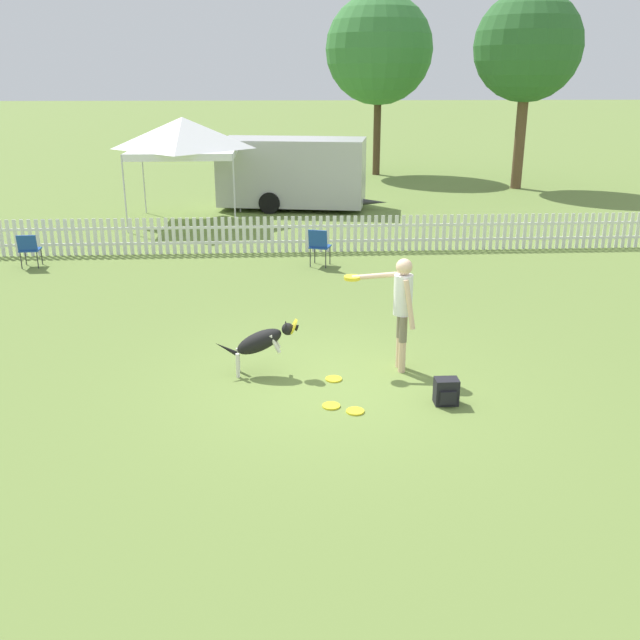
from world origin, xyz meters
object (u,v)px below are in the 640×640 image
at_px(handler_person, 400,301).
at_px(folding_chair_blue_left, 29,248).
at_px(frisbee_midfield, 331,406).
at_px(backpack_on_grass, 446,392).
at_px(leaping_dog, 262,341).
at_px(canopy_tent_main, 183,137).
at_px(frisbee_near_handler, 355,411).
at_px(folding_chair_center, 319,244).
at_px(tree_left_grove, 379,50).
at_px(equipment_trailer, 293,172).
at_px(tree_right_grove, 528,47).
at_px(frisbee_near_dog, 334,379).

height_order(handler_person, folding_chair_blue_left, handler_person).
bearing_deg(frisbee_midfield, backpack_on_grass, -0.06).
xyz_separation_m(leaping_dog, canopy_tent_main, (-2.45, 11.83, 2.00)).
bearing_deg(frisbee_near_handler, folding_chair_blue_left, 130.31).
height_order(folding_chair_center, tree_left_grove, tree_left_grove).
bearing_deg(frisbee_midfield, tree_left_grove, 80.85).
xyz_separation_m(canopy_tent_main, equipment_trailer, (3.25, 2.16, -1.32)).
distance_m(handler_person, tree_right_grove, 19.80).
height_order(backpack_on_grass, equipment_trailer, equipment_trailer).
distance_m(leaping_dog, frisbee_midfield, 1.60).
distance_m(folding_chair_center, canopy_tent_main, 6.98).
bearing_deg(tree_left_grove, frisbee_near_handler, -98.36).
xyz_separation_m(folding_chair_blue_left, canopy_tent_main, (3.01, 5.29, 2.05)).
xyz_separation_m(frisbee_midfield, tree_right_grove, (8.72, 19.04, 5.19)).
distance_m(frisbee_midfield, tree_left_grove, 24.28).
height_order(frisbee_near_handler, folding_chair_center, folding_chair_center).
bearing_deg(tree_left_grove, folding_chair_blue_left, -122.96).
height_order(handler_person, frisbee_near_dog, handler_person).
height_order(frisbee_midfield, tree_left_grove, tree_left_grove).
distance_m(folding_chair_blue_left, tree_left_grove, 19.30).
relative_size(backpack_on_grass, equipment_trailer, 0.06).
bearing_deg(leaping_dog, equipment_trailer, 175.53).
bearing_deg(tree_right_grove, frisbee_near_dog, -115.40).
xyz_separation_m(folding_chair_center, tree_left_grove, (3.50, 16.00, 4.70)).
xyz_separation_m(frisbee_near_handler, folding_chair_blue_left, (-6.71, 7.90, 0.46)).
bearing_deg(backpack_on_grass, equipment_trailer, 96.42).
xyz_separation_m(frisbee_near_handler, frisbee_midfield, (-0.31, 0.18, 0.00)).
height_order(leaping_dog, backpack_on_grass, leaping_dog).
height_order(folding_chair_blue_left, tree_right_grove, tree_right_grove).
bearing_deg(equipment_trailer, handler_person, -74.44).
xyz_separation_m(handler_person, canopy_tent_main, (-4.50, 11.78, 1.43)).
bearing_deg(handler_person, leaping_dog, 90.21).
bearing_deg(frisbee_midfield, equipment_trailer, 90.54).
bearing_deg(folding_chair_center, canopy_tent_main, -37.39).
relative_size(frisbee_near_handler, canopy_tent_main, 0.08).
xyz_separation_m(frisbee_near_dog, backpack_on_grass, (1.46, -0.89, 0.17)).
relative_size(canopy_tent_main, tree_left_grove, 0.41).
height_order(frisbee_near_handler, tree_right_grove, tree_right_grove).
bearing_deg(frisbee_near_handler, backpack_on_grass, 8.10).
distance_m(frisbee_near_dog, folding_chair_center, 6.54).
bearing_deg(frisbee_near_dog, folding_chair_center, 88.50).
bearing_deg(folding_chair_center, folding_chair_blue_left, 16.72).
distance_m(frisbee_near_handler, equipment_trailer, 15.40).
relative_size(folding_chair_blue_left, tree_right_grove, 0.11).
xyz_separation_m(folding_chair_center, tree_right_grove, (8.45, 11.63, 4.66)).
relative_size(equipment_trailer, tree_left_grove, 0.75).
distance_m(frisbee_near_handler, frisbee_near_dog, 1.09).
height_order(frisbee_midfield, canopy_tent_main, canopy_tent_main).
relative_size(canopy_tent_main, tree_right_grove, 0.43).
xyz_separation_m(handler_person, frisbee_near_handler, (-0.80, -1.42, -1.07)).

